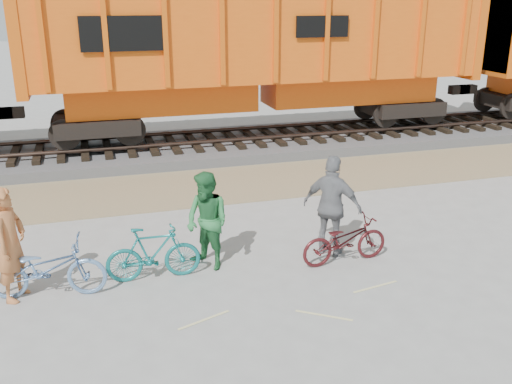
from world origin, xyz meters
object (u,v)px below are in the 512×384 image
at_px(person_solo, 10,244).
at_px(person_man, 207,221).
at_px(bicycle_blue, 47,268).
at_px(person_woman, 332,206).
at_px(hopper_car_center, 260,53).
at_px(bicycle_teal, 153,253).
at_px(bicycle_maroon, 345,240).

height_order(person_solo, person_man, person_solo).
distance_m(bicycle_blue, person_woman, 5.09).
xyz_separation_m(hopper_car_center, person_solo, (-6.63, -8.24, -2.05)).
bearing_deg(person_man, bicycle_teal, -111.84).
bearing_deg(bicycle_blue, person_woman, -79.09).
xyz_separation_m(bicycle_blue, person_man, (2.73, 0.30, 0.39)).
bearing_deg(person_woman, bicycle_teal, 44.77).
relative_size(bicycle_maroon, person_woman, 0.87).
bearing_deg(person_solo, bicycle_maroon, -71.10).
relative_size(bicycle_blue, person_man, 1.06).
height_order(bicycle_blue, bicycle_maroon, bicycle_blue).
relative_size(person_man, person_woman, 0.92).
bearing_deg(person_solo, person_man, -64.17).
relative_size(hopper_car_center, bicycle_maroon, 8.31).
distance_m(bicycle_maroon, person_solo, 5.70).
height_order(bicycle_maroon, person_man, person_man).
distance_m(bicycle_maroon, person_man, 2.54).
bearing_deg(person_woman, bicycle_blue, 45.54).
distance_m(bicycle_teal, person_solo, 2.28).
bearing_deg(bicycle_teal, person_woman, -86.75).
xyz_separation_m(hopper_car_center, person_man, (-3.40, -8.03, -2.12)).
height_order(hopper_car_center, person_solo, hopper_car_center).
height_order(bicycle_teal, bicycle_maroon, bicycle_teal).
distance_m(bicycle_teal, person_woman, 3.38).
relative_size(bicycle_maroon, person_man, 0.95).
relative_size(person_solo, person_man, 1.07).
relative_size(hopper_car_center, person_man, 7.87).
height_order(bicycle_blue, bicycle_teal, bicycle_blue).
relative_size(hopper_car_center, person_woman, 7.24).
relative_size(bicycle_blue, bicycle_teal, 1.17).
relative_size(bicycle_teal, person_woman, 0.84).
bearing_deg(bicycle_maroon, bicycle_teal, 80.54).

